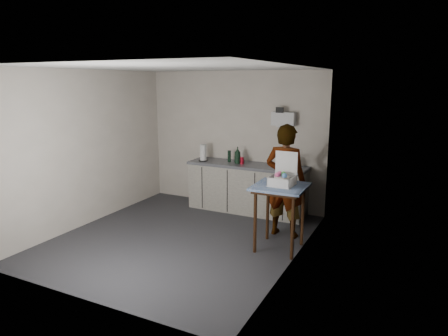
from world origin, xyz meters
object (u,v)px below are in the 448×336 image
at_px(soap_bottle, 238,155).
at_px(dark_bottle, 229,156).
at_px(kitchen_counter, 247,189).
at_px(bakery_box, 282,178).
at_px(standing_man, 285,181).
at_px(side_table, 280,194).
at_px(paper_towel, 203,153).
at_px(soda_can, 242,161).
at_px(dish_rack, 288,166).

bearing_deg(soap_bottle, dark_bottle, 159.20).
distance_m(kitchen_counter, soap_bottle, 0.67).
distance_m(kitchen_counter, dark_bottle, 0.71).
distance_m(kitchen_counter, bakery_box, 1.87).
height_order(standing_man, dark_bottle, standing_man).
bearing_deg(side_table, standing_man, 99.34).
height_order(side_table, paper_towel, paper_towel).
bearing_deg(paper_towel, dark_bottle, 16.96).
xyz_separation_m(soda_can, bakery_box, (1.21, -1.33, 0.09)).
bearing_deg(side_table, soap_bottle, 132.39).
bearing_deg(kitchen_counter, paper_towel, -172.90).
distance_m(kitchen_counter, dish_rack, 0.96).
height_order(paper_towel, dish_rack, paper_towel).
distance_m(standing_man, paper_towel, 2.02).
distance_m(soda_can, dark_bottle, 0.31).
bearing_deg(kitchen_counter, soap_bottle, -167.46).
bearing_deg(soda_can, bakery_box, -47.74).
distance_m(kitchen_counter, paper_towel, 1.08).
relative_size(kitchen_counter, paper_towel, 7.08).
distance_m(side_table, soap_bottle, 1.87).
height_order(kitchen_counter, side_table, side_table).
xyz_separation_m(dark_bottle, dish_rack, (1.18, -0.10, -0.05)).
xyz_separation_m(standing_man, soda_can, (-1.09, 0.82, 0.08)).
relative_size(dark_bottle, bakery_box, 0.47).
bearing_deg(soap_bottle, bakery_box, -45.54).
height_order(kitchen_counter, dark_bottle, dark_bottle).
bearing_deg(dark_bottle, standing_man, -32.55).
bearing_deg(dark_bottle, soda_can, -13.18).
bearing_deg(soap_bottle, paper_towel, -174.34).
bearing_deg(kitchen_counter, dish_rack, -4.05).
bearing_deg(side_table, bakery_box, 61.95).
bearing_deg(dish_rack, standing_man, -75.57).
height_order(side_table, standing_man, standing_man).
xyz_separation_m(standing_man, dark_bottle, (-1.39, 0.89, 0.13)).
relative_size(standing_man, soap_bottle, 5.70).
height_order(kitchen_counter, soda_can, soda_can).
bearing_deg(soap_bottle, side_table, -46.47).
height_order(side_table, soda_can, soda_can).
bearing_deg(dark_bottle, bakery_box, -42.95).
height_order(soap_bottle, bakery_box, bakery_box).
bearing_deg(side_table, soda_can, 130.18).
xyz_separation_m(soda_can, dark_bottle, (-0.29, 0.07, 0.05)).
distance_m(paper_towel, bakery_box, 2.34).
xyz_separation_m(soda_can, paper_towel, (-0.78, -0.08, 0.09)).
xyz_separation_m(dark_bottle, bakery_box, (1.50, -1.40, 0.04)).
height_order(kitchen_counter, soap_bottle, soap_bottle).
distance_m(standing_man, soap_bottle, 1.44).
bearing_deg(bakery_box, soda_can, 134.04).
bearing_deg(standing_man, side_table, 103.95).
bearing_deg(soap_bottle, dish_rack, -0.97).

